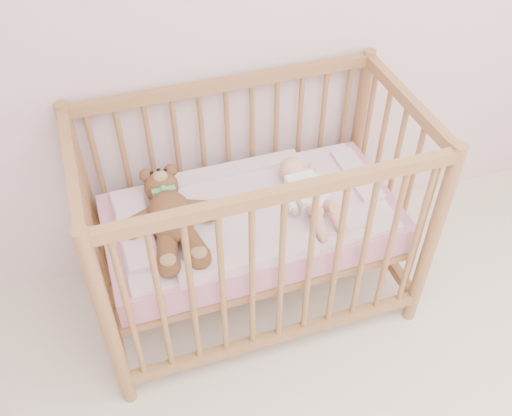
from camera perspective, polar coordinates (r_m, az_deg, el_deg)
name	(u,v)px	position (r m, az deg, el deg)	size (l,w,h in m)	color
crib	(252,221)	(2.41, -0.37, -1.27)	(1.36, 0.76, 1.00)	#986B40
mattress	(252,223)	(2.42, -0.37, -1.52)	(1.22, 0.62, 0.13)	#C87D9B
blanket	(252,210)	(2.37, -0.38, -0.25)	(1.10, 0.58, 0.06)	#D08FAB
baby	(307,188)	(2.37, 5.12, 1.96)	(0.24, 0.49, 0.12)	white
teddy_bear	(171,217)	(2.24, -8.49, -0.92)	(0.40, 0.57, 0.16)	brown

